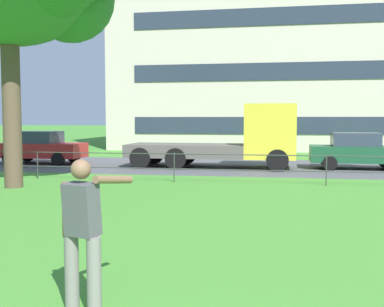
% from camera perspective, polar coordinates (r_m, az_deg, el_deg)
% --- Properties ---
extents(street_strip, '(80.00, 7.47, 0.01)m').
position_cam_1_polar(street_strip, '(20.73, 7.69, -1.62)').
color(street_strip, '#4C4C51').
rests_on(street_strip, ground).
extents(park_fence, '(34.71, 0.04, 1.00)m').
position_cam_1_polar(park_fence, '(15.19, 6.96, -1.21)').
color(park_fence, '#333833').
rests_on(park_fence, ground).
extents(person_thrower, '(0.69, 0.72, 1.69)m').
position_cam_1_polar(person_thrower, '(5.25, -13.35, -9.12)').
color(person_thrower, slate).
rests_on(person_thrower, ground).
extents(car_red_far_left, '(4.03, 1.88, 1.54)m').
position_cam_1_polar(car_red_far_left, '(23.15, -18.14, 0.74)').
color(car_red_far_left, red).
rests_on(car_red_far_left, ground).
extents(flatbed_truck_right, '(7.35, 2.57, 2.75)m').
position_cam_1_polar(flatbed_truck_right, '(20.08, 5.46, 1.69)').
color(flatbed_truck_right, yellow).
rests_on(flatbed_truck_right, ground).
extents(car_dark_green_far_right, '(4.05, 1.90, 1.54)m').
position_cam_1_polar(car_dark_green_far_right, '(20.77, 19.78, 0.32)').
color(car_dark_green_far_right, '#194C2D').
rests_on(car_dark_green_far_right, ground).
extents(apartment_building_background, '(25.96, 15.99, 17.47)m').
position_cam_1_polar(apartment_building_background, '(38.32, 12.71, 14.12)').
color(apartment_building_background, beige).
rests_on(apartment_building_background, ground).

